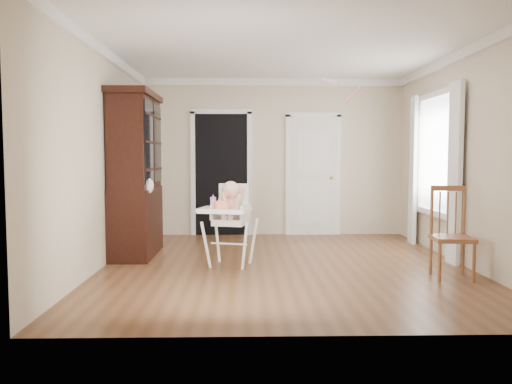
{
  "coord_description": "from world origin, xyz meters",
  "views": [
    {
      "loc": [
        -0.49,
        -6.18,
        1.36
      ],
      "look_at": [
        -0.35,
        -0.11,
        0.93
      ],
      "focal_mm": 35.0,
      "sensor_mm": 36.0,
      "label": 1
    }
  ],
  "objects_px": {
    "high_chair": "(230,214)",
    "cake": "(221,206)",
    "china_cabinet": "(136,174)",
    "sippy_cup": "(213,202)",
    "dining_chair": "(451,235)"
  },
  "relations": [
    {
      "from": "high_chair",
      "to": "sippy_cup",
      "type": "height_order",
      "value": "high_chair"
    },
    {
      "from": "cake",
      "to": "sippy_cup",
      "type": "height_order",
      "value": "sippy_cup"
    },
    {
      "from": "sippy_cup",
      "to": "china_cabinet",
      "type": "relative_size",
      "value": 0.08
    },
    {
      "from": "high_chair",
      "to": "cake",
      "type": "distance_m",
      "value": 0.3
    },
    {
      "from": "cake",
      "to": "china_cabinet",
      "type": "bearing_deg",
      "value": 141.69
    },
    {
      "from": "sippy_cup",
      "to": "dining_chair",
      "type": "bearing_deg",
      "value": -13.05
    },
    {
      "from": "high_chair",
      "to": "china_cabinet",
      "type": "xyz_separation_m",
      "value": [
        -1.31,
        0.71,
        0.48
      ]
    },
    {
      "from": "high_chair",
      "to": "china_cabinet",
      "type": "bearing_deg",
      "value": 166.36
    },
    {
      "from": "sippy_cup",
      "to": "dining_chair",
      "type": "relative_size",
      "value": 0.17
    },
    {
      "from": "sippy_cup",
      "to": "dining_chair",
      "type": "xyz_separation_m",
      "value": [
        2.7,
        -0.63,
        -0.32
      ]
    },
    {
      "from": "high_chair",
      "to": "cake",
      "type": "relative_size",
      "value": 4.44
    },
    {
      "from": "cake",
      "to": "dining_chair",
      "type": "relative_size",
      "value": 0.23
    },
    {
      "from": "sippy_cup",
      "to": "china_cabinet",
      "type": "distance_m",
      "value": 1.38
    },
    {
      "from": "cake",
      "to": "sippy_cup",
      "type": "relative_size",
      "value": 1.31
    },
    {
      "from": "sippy_cup",
      "to": "china_cabinet",
      "type": "bearing_deg",
      "value": 145.27
    }
  ]
}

